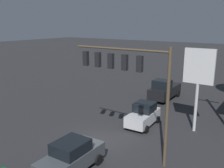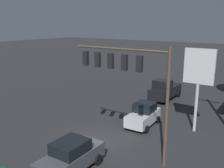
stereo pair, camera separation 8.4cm
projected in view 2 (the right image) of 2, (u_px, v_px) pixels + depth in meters
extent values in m
plane|color=#2D2D30|center=(97.00, 141.00, 18.62)|extent=(200.00, 200.00, 0.00)
cylinder|color=brown|center=(167.00, 110.00, 14.52)|extent=(0.20, 0.20, 7.30)
cylinder|color=brown|center=(119.00, 49.00, 15.62)|extent=(6.80, 0.14, 0.14)
cube|color=black|center=(139.00, 64.00, 14.97)|extent=(0.36, 0.28, 1.00)
sphere|color=#360505|center=(141.00, 59.00, 15.04)|extent=(0.22, 0.22, 0.22)
sphere|color=yellow|center=(141.00, 64.00, 15.12)|extent=(0.22, 0.22, 0.22)
sphere|color=black|center=(141.00, 68.00, 15.19)|extent=(0.22, 0.22, 0.22)
cube|color=black|center=(124.00, 62.00, 15.56)|extent=(0.36, 0.28, 1.00)
sphere|color=#360505|center=(126.00, 57.00, 15.64)|extent=(0.22, 0.22, 0.22)
sphere|color=yellow|center=(126.00, 62.00, 15.71)|extent=(0.22, 0.22, 0.22)
sphere|color=black|center=(126.00, 67.00, 15.78)|extent=(0.22, 0.22, 0.22)
cube|color=black|center=(111.00, 61.00, 16.15)|extent=(0.36, 0.28, 1.00)
sphere|color=#360505|center=(112.00, 56.00, 16.23)|extent=(0.22, 0.22, 0.22)
sphere|color=yellow|center=(112.00, 61.00, 16.30)|extent=(0.22, 0.22, 0.22)
sphere|color=black|center=(112.00, 65.00, 16.37)|extent=(0.22, 0.22, 0.22)
cube|color=black|center=(98.00, 60.00, 16.74)|extent=(0.36, 0.28, 1.00)
sphere|color=#360505|center=(99.00, 55.00, 16.82)|extent=(0.22, 0.22, 0.22)
sphere|color=yellow|center=(99.00, 59.00, 16.89)|extent=(0.22, 0.22, 0.22)
sphere|color=black|center=(100.00, 64.00, 16.96)|extent=(0.22, 0.22, 0.22)
cube|color=black|center=(86.00, 58.00, 17.34)|extent=(0.36, 0.28, 1.00)
sphere|color=#360505|center=(87.00, 54.00, 17.41)|extent=(0.22, 0.22, 0.22)
sphere|color=yellow|center=(88.00, 58.00, 17.48)|extent=(0.22, 0.22, 0.22)
sphere|color=black|center=(88.00, 62.00, 17.55)|extent=(0.22, 0.22, 0.22)
cylinder|color=silver|center=(197.00, 91.00, 19.60)|extent=(0.24, 0.24, 6.71)
cube|color=white|center=(199.00, 66.00, 19.13)|extent=(2.34, 0.24, 2.74)
cube|color=black|center=(200.00, 66.00, 19.23)|extent=(1.64, 0.04, 0.96)
cube|color=#474C51|center=(71.00, 159.00, 14.69)|extent=(1.92, 4.45, 0.90)
cube|color=black|center=(70.00, 147.00, 14.50)|extent=(1.71, 2.04, 0.70)
cylinder|color=black|center=(98.00, 160.00, 15.46)|extent=(0.24, 0.67, 0.66)
cylinder|color=black|center=(76.00, 152.00, 16.45)|extent=(0.24, 0.67, 0.66)
cube|color=black|center=(165.00, 91.00, 28.76)|extent=(2.02, 5.21, 1.10)
cube|color=black|center=(162.00, 84.00, 27.80)|extent=(1.85, 1.61, 0.90)
cylinder|color=black|center=(168.00, 101.00, 26.98)|extent=(0.22, 0.80, 0.80)
cylinder|color=black|center=(150.00, 98.00, 28.11)|extent=(0.22, 0.80, 0.80)
cylinder|color=black|center=(179.00, 94.00, 29.67)|extent=(0.22, 0.80, 0.80)
cylinder|color=black|center=(163.00, 91.00, 30.80)|extent=(0.22, 0.80, 0.80)
cube|color=silver|center=(143.00, 117.00, 21.27)|extent=(1.92, 3.89, 0.90)
cube|color=black|center=(145.00, 107.00, 21.32)|extent=(1.66, 1.79, 0.76)
cylinder|color=black|center=(146.00, 129.00, 19.91)|extent=(0.26, 0.63, 0.62)
cylinder|color=black|center=(127.00, 125.00, 20.80)|extent=(0.26, 0.63, 0.62)
cylinder|color=black|center=(158.00, 119.00, 21.96)|extent=(0.26, 0.63, 0.62)
cylinder|color=black|center=(140.00, 116.00, 22.84)|extent=(0.26, 0.63, 0.62)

